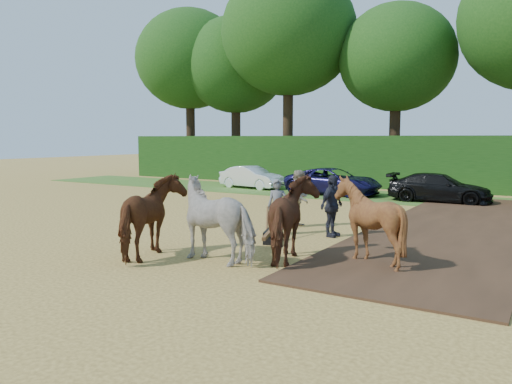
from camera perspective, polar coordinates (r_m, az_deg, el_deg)
The scene contains 9 objects.
ground at distance 11.12m, azimuth 7.70°, elevation -8.88°, with size 120.00×120.00×0.00m, color gold.
earth_strip at distance 17.31m, azimuth 21.78°, elevation -3.74°, with size 4.50×17.00×0.05m, color #472D1C.
grass_verge at distance 24.39m, azimuth 21.12°, elevation -0.95°, with size 50.00×5.00×0.03m, color #38601E.
hedgerow at distance 28.69m, azimuth 22.87°, elevation 2.97°, with size 46.00×1.60×3.00m, color #14380F.
spectator_near at distance 16.24m, azimuth 5.02°, elevation -0.74°, with size 0.90×0.70×1.84m, color tan.
spectator_far at distance 14.69m, azimuth 8.65°, elevation -1.60°, with size 1.06×0.44×1.81m, color #22232D.
plough_team at distance 11.81m, azimuth 0.35°, elevation -3.03°, with size 6.61×5.66×1.99m.
parked_cars at distance 24.29m, azimuth 19.13°, elevation 0.64°, with size 24.86×2.72×1.36m.
treeline at distance 32.66m, azimuth 21.28°, elevation 16.56°, with size 48.70×10.60×14.21m.
Camera 1 is at (4.30, -9.84, 2.89)m, focal length 35.00 mm.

